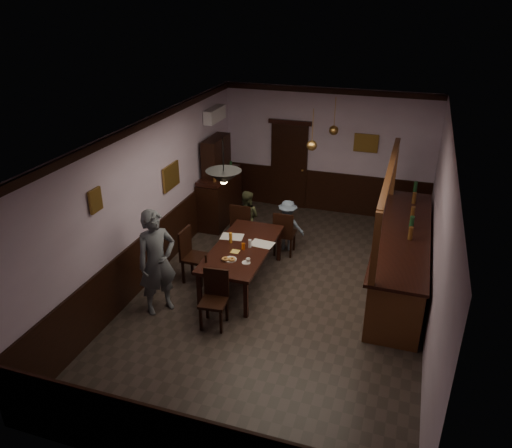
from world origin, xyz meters
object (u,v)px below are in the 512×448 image
at_px(soda_can, 243,246).
at_px(pendant_brass_mid, 312,146).
at_px(chair_far_right, 284,232).
at_px(chair_far_left, 242,224).
at_px(coffee_cup, 248,260).
at_px(chair_near, 215,296).
at_px(pendant_brass_far, 334,130).
at_px(sideboard, 219,189).
at_px(person_seated_right, 287,225).
at_px(person_seated_left, 246,217).
at_px(bar_counter, 401,256).
at_px(person_standing, 157,262).
at_px(chair_side, 191,253).
at_px(dining_table, 242,250).
at_px(pendant_iron, 224,177).

distance_m(soda_can, pendant_brass_mid, 2.36).
bearing_deg(chair_far_right, chair_far_left, -1.77).
bearing_deg(coffee_cup, soda_can, 118.61).
relative_size(chair_near, pendant_brass_mid, 1.19).
height_order(chair_near, pendant_brass_far, pendant_brass_far).
bearing_deg(pendant_brass_far, soda_can, -109.70).
bearing_deg(sideboard, person_seated_right, -25.09).
distance_m(person_seated_left, bar_counter, 3.29).
bearing_deg(person_standing, chair_far_right, 6.69).
xyz_separation_m(chair_side, pendant_brass_mid, (1.81, 1.75, 1.73)).
xyz_separation_m(person_seated_left, person_seated_right, (0.90, 0.00, -0.05)).
bearing_deg(dining_table, person_standing, -129.88).
bearing_deg(person_seated_left, pendant_brass_far, -135.49).
bearing_deg(pendant_iron, pendant_brass_mid, 69.53).
relative_size(person_seated_left, bar_counter, 0.30).
bearing_deg(chair_far_left, chair_side, 70.70).
height_order(person_seated_right, coffee_cup, person_seated_right).
height_order(person_seated_right, sideboard, sideboard).
bearing_deg(bar_counter, dining_table, -162.48).
height_order(person_standing, sideboard, sideboard).
bearing_deg(dining_table, coffee_cup, -60.62).
xyz_separation_m(chair_side, pendant_brass_far, (2.01, 2.99, 1.73)).
relative_size(chair_side, person_seated_right, 0.94).
relative_size(pendant_iron, pendant_brass_far, 0.91).
height_order(chair_far_right, pendant_brass_mid, pendant_brass_mid).
xyz_separation_m(chair_far_right, person_seated_right, (-0.00, 0.28, 0.02)).
bearing_deg(dining_table, bar_counter, 17.52).
xyz_separation_m(chair_far_right, person_standing, (-1.50, -2.52, 0.40)).
xyz_separation_m(sideboard, pendant_brass_far, (2.51, 0.36, 1.49)).
bearing_deg(chair_far_right, pendant_brass_far, -114.81).
xyz_separation_m(soda_can, sideboard, (-1.48, 2.51, -0.00)).
distance_m(person_seated_left, person_seated_right, 0.90).
xyz_separation_m(chair_far_left, person_seated_right, (0.90, 0.29, -0.02)).
distance_m(chair_far_left, person_seated_right, 0.94).
bearing_deg(sideboard, dining_table, -59.49).
bearing_deg(bar_counter, person_standing, -150.87).
bearing_deg(soda_can, chair_near, -92.56).
bearing_deg(bar_counter, chair_side, -163.83).
bearing_deg(person_seated_left, person_standing, 83.64).
bearing_deg(soda_can, pendant_brass_mid, 63.09).
distance_m(chair_side, person_seated_left, 1.81).
bearing_deg(person_seated_right, person_standing, 61.41).
distance_m(chair_side, soda_can, 1.02).
distance_m(dining_table, person_seated_left, 1.62).
relative_size(person_seated_right, pendant_iron, 1.48).
xyz_separation_m(coffee_cup, sideboard, (-1.72, 2.95, 0.01)).
bearing_deg(sideboard, coffee_cup, -59.69).
bearing_deg(pendant_brass_far, bar_counter, -48.50).
xyz_separation_m(chair_far_left, chair_side, (-0.48, -1.46, 0.00)).
xyz_separation_m(soda_can, pendant_brass_mid, (0.83, 1.63, 1.49)).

